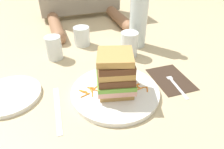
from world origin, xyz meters
TOP-DOWN VIEW (x-y plane):
  - ground_plane at (0.00, 0.00)m, footprint 3.00×3.00m
  - main_plate at (0.01, 0.01)m, footprint 0.28×0.28m
  - sandwich at (0.01, 0.01)m, footprint 0.14×0.14m
  - carrot_shred_0 at (-0.06, 0.04)m, footprint 0.02×0.01m
  - carrot_shred_1 at (-0.09, 0.03)m, footprint 0.02×0.02m
  - carrot_shred_2 at (-0.09, 0.03)m, footprint 0.02×0.02m
  - carrot_shred_3 at (-0.09, 0.01)m, footprint 0.02×0.01m
  - carrot_shred_4 at (-0.06, 0.03)m, footprint 0.03×0.03m
  - carrot_shred_5 at (-0.09, 0.01)m, footprint 0.03×0.01m
  - carrot_shred_6 at (-0.07, 0.03)m, footprint 0.01×0.03m
  - carrot_shred_7 at (-0.07, 0.01)m, footprint 0.01×0.03m
  - carrot_shred_8 at (-0.05, 0.03)m, footprint 0.03×0.02m
  - carrot_shred_9 at (0.10, -0.03)m, footprint 0.01×0.02m
  - carrot_shred_10 at (0.08, -0.02)m, footprint 0.03×0.01m
  - carrot_shred_11 at (0.07, -0.01)m, footprint 0.01×0.02m
  - carrot_shred_12 at (0.08, -0.00)m, footprint 0.02×0.02m
  - carrot_shred_13 at (0.08, 0.01)m, footprint 0.03×0.00m
  - carrot_shred_14 at (0.08, 0.00)m, footprint 0.02×0.03m
  - carrot_shred_15 at (0.10, -0.01)m, footprint 0.02×0.01m
  - napkin_dark at (0.22, 0.01)m, footprint 0.12×0.17m
  - fork at (0.22, -0.01)m, footprint 0.03×0.17m
  - knife at (-0.18, -0.01)m, footprint 0.03×0.20m
  - juice_glass at (0.15, 0.22)m, footprint 0.07×0.07m
  - water_bottle at (0.22, 0.30)m, footprint 0.08×0.08m
  - empty_tumbler_0 at (-0.15, 0.30)m, footprint 0.06×0.06m
  - empty_tumbler_1 at (-0.01, 0.38)m, footprint 0.07×0.07m
  - side_plate at (-0.31, 0.10)m, footprint 0.20×0.20m

SIDE VIEW (x-z plane):
  - ground_plane at x=0.00m, z-range 0.00..0.00m
  - napkin_dark at x=0.22m, z-range 0.00..0.00m
  - knife at x=-0.18m, z-range 0.00..0.00m
  - fork at x=0.22m, z-range 0.00..0.01m
  - side_plate at x=-0.31m, z-range 0.00..0.01m
  - main_plate at x=0.01m, z-range 0.00..0.01m
  - carrot_shred_10 at x=0.08m, z-range 0.01..0.02m
  - carrot_shred_3 at x=-0.09m, z-range 0.01..0.02m
  - carrot_shred_15 at x=0.10m, z-range 0.01..0.02m
  - carrot_shred_8 at x=-0.05m, z-range 0.01..0.02m
  - carrot_shred_7 at x=-0.07m, z-range 0.01..0.02m
  - carrot_shred_5 at x=-0.09m, z-range 0.01..0.02m
  - carrot_shred_4 at x=-0.06m, z-range 0.01..0.02m
  - carrot_shred_13 at x=0.08m, z-range 0.01..0.02m
  - carrot_shred_1 at x=-0.09m, z-range 0.01..0.02m
  - carrot_shred_0 at x=-0.06m, z-range 0.01..0.02m
  - carrot_shred_9 at x=0.10m, z-range 0.01..0.02m
  - carrot_shred_2 at x=-0.09m, z-range 0.01..0.02m
  - carrot_shred_6 at x=-0.07m, z-range 0.01..0.02m
  - carrot_shred_14 at x=0.08m, z-range 0.01..0.02m
  - carrot_shred_11 at x=0.07m, z-range 0.01..0.02m
  - carrot_shred_12 at x=0.08m, z-range 0.01..0.02m
  - empty_tumbler_1 at x=-0.01m, z-range 0.00..0.08m
  - juice_glass at x=0.15m, z-range -0.01..0.10m
  - empty_tumbler_0 at x=-0.15m, z-range 0.00..0.09m
  - sandwich at x=0.01m, z-range 0.01..0.14m
  - water_bottle at x=0.22m, z-range -0.01..0.30m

